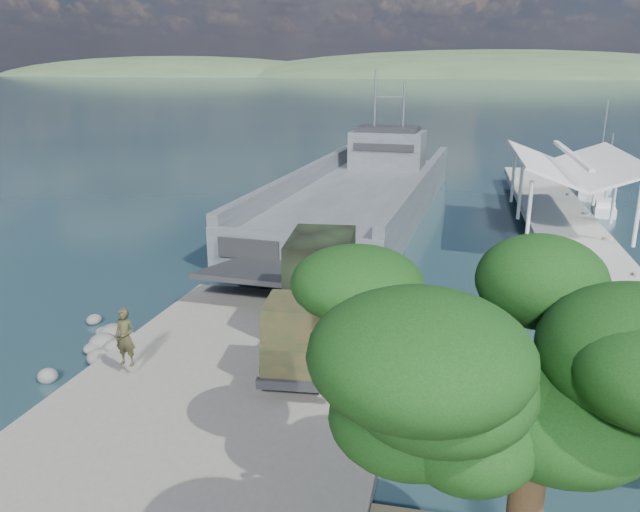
% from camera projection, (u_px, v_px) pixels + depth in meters
% --- Properties ---
extents(ground, '(1400.00, 1400.00, 0.00)m').
position_uv_depth(ground, '(247.00, 375.00, 21.05)').
color(ground, '#19373D').
rests_on(ground, ground).
extents(boat_ramp, '(10.00, 18.00, 0.50)m').
position_uv_depth(boat_ramp, '(237.00, 383.00, 20.04)').
color(boat_ramp, gray).
rests_on(boat_ramp, ground).
extents(shoreline_rocks, '(3.20, 5.60, 0.90)m').
position_uv_depth(shoreline_rocks, '(89.00, 352.00, 22.74)').
color(shoreline_rocks, '#5F5F5C').
rests_on(shoreline_rocks, ground).
extents(distant_headlands, '(1000.00, 240.00, 48.00)m').
position_uv_depth(distant_headlands, '(509.00, 77.00, 534.81)').
color(distant_headlands, '#3C5032').
rests_on(distant_headlands, ground).
extents(pier, '(6.40, 44.00, 6.10)m').
position_uv_depth(pier, '(568.00, 219.00, 35.55)').
color(pier, '#B0AFA5').
rests_on(pier, ground).
extents(landing_craft, '(11.31, 35.92, 10.52)m').
position_uv_depth(landing_craft, '(360.00, 201.00, 43.91)').
color(landing_craft, '#474E54').
rests_on(landing_craft, ground).
extents(military_truck, '(3.10, 8.00, 3.63)m').
position_uv_depth(military_truck, '(316.00, 297.00, 21.68)').
color(military_truck, black).
rests_on(military_truck, boat_ramp).
extents(soldier, '(0.72, 0.50, 1.90)m').
position_uv_depth(soldier, '(126.00, 348.00, 19.73)').
color(soldier, '#20321C').
rests_on(soldier, boat_ramp).
extents(sailboat_near, '(2.01, 4.83, 5.70)m').
position_uv_depth(sailboat_near, '(604.00, 208.00, 44.32)').
color(sailboat_near, white).
rests_on(sailboat_near, ground).
extents(sailboat_far, '(3.70, 6.55, 7.67)m').
position_uv_depth(sailboat_far, '(596.00, 190.00, 50.03)').
color(sailboat_far, white).
rests_on(sailboat_far, ground).
extents(overhang_tree, '(7.59, 6.99, 6.89)m').
position_uv_depth(overhang_tree, '(506.00, 350.00, 10.33)').
color(overhang_tree, '#331F14').
rests_on(overhang_tree, ground).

